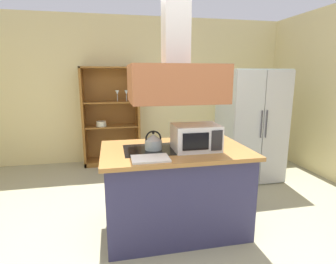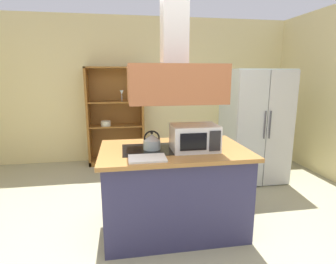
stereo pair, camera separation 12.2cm
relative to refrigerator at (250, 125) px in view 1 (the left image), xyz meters
name	(u,v)px [view 1 (the left image)]	position (x,y,z in m)	size (l,w,h in m)	color
ground_plane	(162,249)	(-1.73, -1.57, -0.87)	(7.80, 7.80, 0.00)	tan
wall_back	(133,90)	(-1.73, 1.43, 0.48)	(6.00, 0.12, 2.70)	beige
kitchen_island	(175,188)	(-1.51, -1.21, -0.41)	(1.51, 0.97, 0.90)	#313055
range_hood	(175,70)	(-1.51, -1.21, 0.83)	(0.90, 0.70, 1.32)	#A75E38
refrigerator	(250,125)	(0.00, 0.00, 0.00)	(0.90, 0.77, 1.73)	#B3C3BE
dish_cabinet	(111,122)	(-2.15, 1.21, -0.08)	(1.02, 0.40, 1.78)	brown
kettle	(153,142)	(-1.74, -1.21, 0.12)	(0.17, 0.17, 0.20)	#ADC2C5
cutting_board	(150,159)	(-1.82, -1.53, 0.04)	(0.34, 0.24, 0.02)	white
microwave	(196,137)	(-1.32, -1.30, 0.16)	(0.46, 0.35, 0.26)	silver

